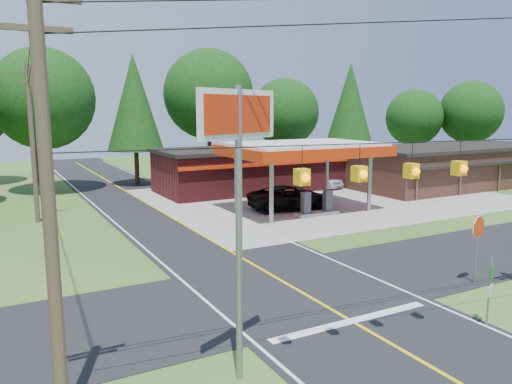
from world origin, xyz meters
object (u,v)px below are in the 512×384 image
sedan_car (320,180)px  big_stop_sign (239,162)px  octagonal_stop_sign (478,232)px  gas_canopy (303,151)px  suv_car (291,198)px

sedan_car → big_stop_sign: bearing=-143.7°
big_stop_sign → octagonal_stop_sign: bearing=9.4°
gas_canopy → suv_car: bearing=123.6°
gas_canopy → suv_car: gas_canopy is taller
suv_car → sedan_car: 10.69m
gas_canopy → sedan_car: gas_canopy is taller
gas_canopy → octagonal_stop_sign: bearing=-97.1°
gas_canopy → octagonal_stop_sign: (-2.00, -16.01, -2.06)m
big_stop_sign → suv_car: bearing=54.3°
sedan_car → octagonal_stop_sign: (-9.35, -24.01, 1.44)m
big_stop_sign → octagonal_stop_sign: big_stop_sign is taller
sedan_car → big_stop_sign: (-21.35, -26.01, 5.13)m
gas_canopy → big_stop_sign: big_stop_sign is taller
gas_canopy → big_stop_sign: (-14.00, -18.01, 1.63)m
sedan_car → big_stop_sign: 34.04m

